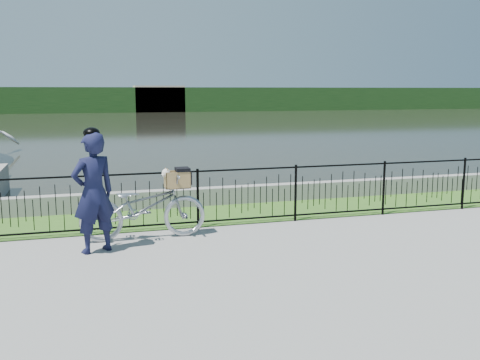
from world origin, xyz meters
name	(u,v)px	position (x,y,z in m)	size (l,w,h in m)	color
ground	(276,247)	(0.00, 0.00, 0.00)	(120.00, 120.00, 0.00)	gray
grass_strip	(234,213)	(0.00, 2.60, 0.00)	(60.00, 2.00, 0.01)	#38641F
water	(126,126)	(0.00, 33.00, 0.00)	(120.00, 120.00, 0.00)	black
quay_wall	(223,196)	(0.00, 3.60, 0.20)	(60.00, 0.30, 0.40)	gray
fence	(248,196)	(0.00, 1.60, 0.58)	(14.00, 0.06, 1.15)	black
far_treeline	(108,100)	(0.00, 60.00, 1.50)	(120.00, 6.00, 3.00)	#1E4119
far_building_right	(159,99)	(6.00, 58.50, 1.60)	(6.00, 3.00, 3.20)	#B9AA95
bicycle_rig	(144,206)	(-2.07, 1.13, 0.59)	(2.20, 0.77, 1.27)	#A6AAB1
cyclist	(93,192)	(-2.92, 0.56, 1.00)	(0.84, 0.72, 2.03)	#131534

